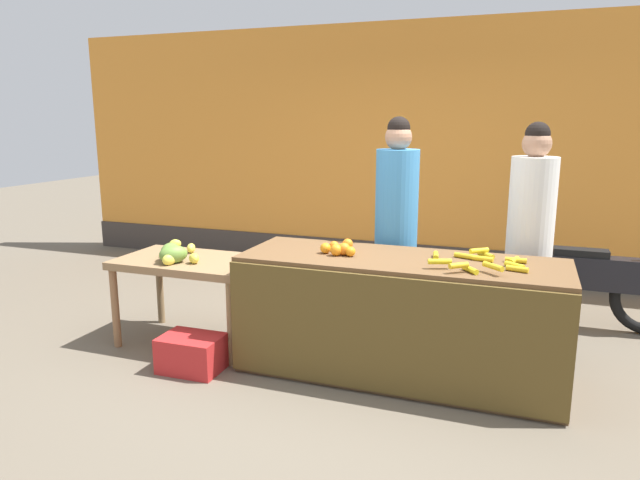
{
  "coord_description": "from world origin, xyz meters",
  "views": [
    {
      "loc": [
        1.17,
        -3.81,
        1.8
      ],
      "look_at": [
        -0.28,
        0.15,
        0.9
      ],
      "focal_mm": 32.09,
      "sensor_mm": 36.0,
      "label": 1
    }
  ],
  "objects_px": {
    "vendor_woman_white_shirt": "(529,241)",
    "parked_motorcycle": "(590,284)",
    "vendor_woman_blue_shirt": "(396,231)",
    "produce_sack": "(318,299)",
    "produce_crate": "(192,353)"
  },
  "relations": [
    {
      "from": "vendor_woman_blue_shirt",
      "to": "parked_motorcycle",
      "type": "xyz_separation_m",
      "value": [
        1.54,
        0.83,
        -0.52
      ]
    },
    {
      "from": "produce_crate",
      "to": "vendor_woman_white_shirt",
      "type": "bearing_deg",
      "value": 27.18
    },
    {
      "from": "vendor_woman_blue_shirt",
      "to": "produce_sack",
      "type": "xyz_separation_m",
      "value": [
        -0.71,
        0.12,
        -0.68
      ]
    },
    {
      "from": "produce_crate",
      "to": "produce_sack",
      "type": "xyz_separation_m",
      "value": [
        0.53,
        1.23,
        0.1
      ]
    },
    {
      "from": "vendor_woman_blue_shirt",
      "to": "produce_sack",
      "type": "relative_size",
      "value": 3.91
    },
    {
      "from": "parked_motorcycle",
      "to": "produce_sack",
      "type": "relative_size",
      "value": 3.44
    },
    {
      "from": "parked_motorcycle",
      "to": "produce_crate",
      "type": "height_order",
      "value": "parked_motorcycle"
    },
    {
      "from": "parked_motorcycle",
      "to": "produce_crate",
      "type": "distance_m",
      "value": 3.4
    },
    {
      "from": "produce_sack",
      "to": "parked_motorcycle",
      "type": "bearing_deg",
      "value": 17.36
    },
    {
      "from": "vendor_woman_blue_shirt",
      "to": "produce_sack",
      "type": "bearing_deg",
      "value": 170.3
    },
    {
      "from": "vendor_woman_white_shirt",
      "to": "parked_motorcycle",
      "type": "relative_size",
      "value": 1.11
    },
    {
      "from": "produce_sack",
      "to": "vendor_woman_blue_shirt",
      "type": "bearing_deg",
      "value": -9.7
    },
    {
      "from": "produce_crate",
      "to": "parked_motorcycle",
      "type": "bearing_deg",
      "value": 34.78
    },
    {
      "from": "vendor_woman_white_shirt",
      "to": "produce_sack",
      "type": "bearing_deg",
      "value": 177.65
    },
    {
      "from": "parked_motorcycle",
      "to": "produce_crate",
      "type": "xyz_separation_m",
      "value": [
        -2.78,
        -1.93,
        -0.27
      ]
    }
  ]
}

